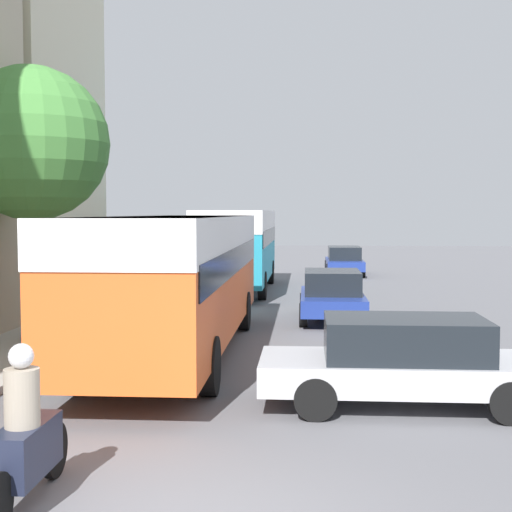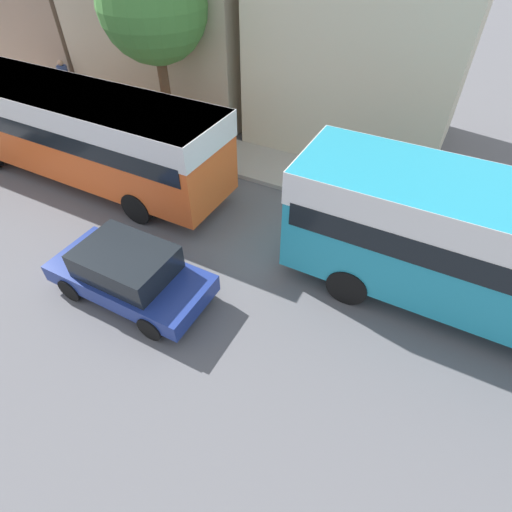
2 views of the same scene
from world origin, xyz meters
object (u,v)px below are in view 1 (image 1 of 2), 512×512
at_px(car_far_curb, 344,260).
at_px(motorcycle_behind_lead, 25,442).
at_px(bus_following, 238,239).
at_px(car_crossing, 332,294).
at_px(bus_lead, 178,265).
at_px(car_distant, 405,360).

bearing_deg(car_far_curb, motorcycle_behind_lead, -99.67).
bearing_deg(bus_following, motorcycle_behind_lead, -90.66).
distance_m(car_crossing, car_far_curb, 14.94).
height_order(car_crossing, car_far_curb, car_crossing).
relative_size(bus_following, car_far_curb, 2.15).
relative_size(bus_following, car_crossing, 2.36).
relative_size(motorcycle_behind_lead, car_far_curb, 0.52).
distance_m(bus_following, car_far_curb, 8.74).
relative_size(motorcycle_behind_lead, car_crossing, 0.57).
relative_size(bus_lead, car_far_curb, 2.52).
bearing_deg(bus_lead, car_distant, -41.90).
distance_m(car_crossing, car_distant, 9.04).
distance_m(bus_lead, car_crossing, 6.34).
bearing_deg(car_far_curb, car_distant, -90.79).
height_order(bus_lead, motorcycle_behind_lead, bus_lead).
bearing_deg(car_distant, car_far_curb, -0.79).
xyz_separation_m(car_crossing, car_distant, (0.81, -9.01, 0.00)).
bearing_deg(bus_following, bus_lead, -90.37).
distance_m(bus_following, motorcycle_behind_lead, 20.73).
height_order(bus_following, car_distant, bus_following).
height_order(bus_following, car_crossing, bus_following).
bearing_deg(bus_following, car_crossing, -65.70).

